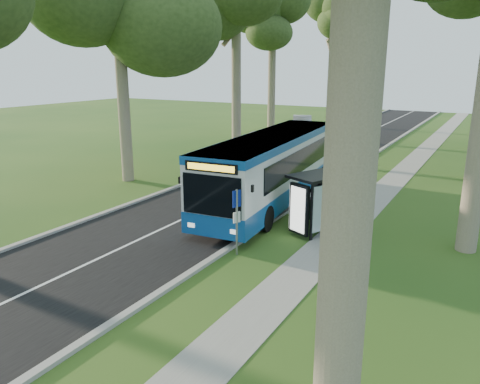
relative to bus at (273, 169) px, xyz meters
The scene contains 14 objects.
ground 8.20m from the bus, 81.39° to the right, with size 120.00×120.00×0.00m, color #254D18.
road 3.54m from the bus, 138.00° to the left, with size 7.00×100.00×0.02m, color black.
kerb_east 2.91m from the bus, 59.91° to the left, with size 0.25×100.00×0.12m, color #9E9B93.
kerb_west 6.38m from the bus, 160.35° to the left, with size 0.25×100.00×0.12m, color #9E9B93.
centre_line 3.53m from the bus, 138.00° to the left, with size 0.12×100.00×0.01m, color white.
footpath 4.98m from the bus, 26.25° to the left, with size 1.50×100.00×0.02m, color gray.
bus is the anchor object (origin of this frame).
bus_stop_sign 6.60m from the bus, 75.28° to the right, with size 0.17×0.32×2.40m.
bus_shelter 4.58m from the bus, 39.31° to the right, with size 2.48×3.13×2.37m.
litter_bin 3.02m from the bus, 27.21° to the right, with size 0.51×0.51×0.89m.
car_white 13.71m from the bus, 120.61° to the left, with size 1.96×4.88×1.66m, color silver.
car_silver 24.48m from the bus, 108.86° to the left, with size 1.78×5.10×1.68m, color #9B9CA2.
tree_west_d 24.46m from the bus, 116.02° to the left, with size 5.20×5.20×15.78m.
tree_west_e 32.22m from the bus, 103.65° to the left, with size 5.20×5.20×14.41m.
Camera 1 is at (8.15, -11.80, 6.51)m, focal length 35.00 mm.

